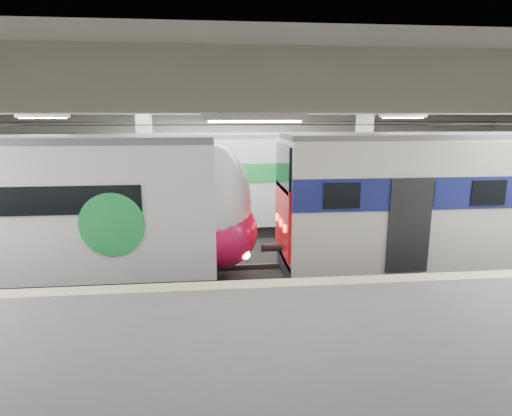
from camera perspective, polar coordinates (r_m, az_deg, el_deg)
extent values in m
cube|color=black|center=(13.57, -2.75, -9.47)|extent=(36.00, 24.00, 0.10)
cube|color=silver|center=(12.61, -3.02, 14.88)|extent=(36.00, 24.00, 0.20)
cube|color=beige|center=(22.70, -4.26, 6.64)|extent=(30.00, 0.10, 5.50)
cube|color=#58585B|center=(7.56, 0.24, -23.59)|extent=(30.00, 7.00, 1.10)
cube|color=beige|center=(10.13, -1.76, -10.17)|extent=(30.00, 0.50, 0.02)
cube|color=beige|center=(15.92, -14.35, 3.87)|extent=(0.50, 0.50, 5.50)
cube|color=beige|center=(16.73, 13.95, 4.29)|extent=(0.50, 0.50, 5.50)
cube|color=beige|center=(12.60, -3.00, 13.52)|extent=(30.00, 18.00, 0.50)
cube|color=#59544C|center=(13.52, -2.75, -8.95)|extent=(30.00, 1.52, 0.16)
cube|color=#59544C|center=(18.75, -3.70, -2.87)|extent=(30.00, 1.52, 0.16)
cylinder|color=black|center=(12.60, -2.97, 11.02)|extent=(30.00, 0.03, 0.03)
cylinder|color=black|center=(18.10, -3.91, 11.40)|extent=(30.00, 0.03, 0.03)
cube|color=white|center=(10.61, -2.41, 11.97)|extent=(26.00, 8.40, 0.12)
ellipsoid|color=silver|center=(12.86, -5.48, 0.45)|extent=(2.18, 2.70, 3.63)
ellipsoid|color=#C11042|center=(13.05, -4.88, -3.04)|extent=(2.32, 2.75, 2.22)
cylinder|color=green|center=(11.83, -18.67, -2.12)|extent=(1.71, 0.06, 1.71)
cube|color=black|center=(14.73, -30.30, -7.76)|extent=(12.34, 1.93, 0.70)
cube|color=beige|center=(15.57, 28.58, 1.20)|extent=(13.24, 2.90, 3.77)
cube|color=navy|center=(15.50, 28.75, 2.84)|extent=(13.28, 2.96, 0.92)
cube|color=red|center=(13.14, 3.58, -1.47)|extent=(0.08, 2.47, 2.07)
cube|color=black|center=(12.86, 3.68, 5.40)|extent=(0.08, 2.32, 1.36)
cube|color=#4C4C51|center=(15.36, 29.34, 8.40)|extent=(13.24, 2.26, 0.16)
cube|color=black|center=(16.03, 27.83, -5.95)|extent=(13.24, 2.03, 0.70)
cube|color=silver|center=(18.40, -12.18, 3.56)|extent=(13.07, 2.70, 3.54)
cube|color=green|center=(18.33, -12.25, 5.00)|extent=(13.11, 2.76, 0.75)
cube|color=#4C4C51|center=(18.22, -12.45, 9.37)|extent=(13.07, 2.24, 0.16)
cube|color=black|center=(18.79, -11.91, -2.38)|extent=(13.07, 2.42, 0.60)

